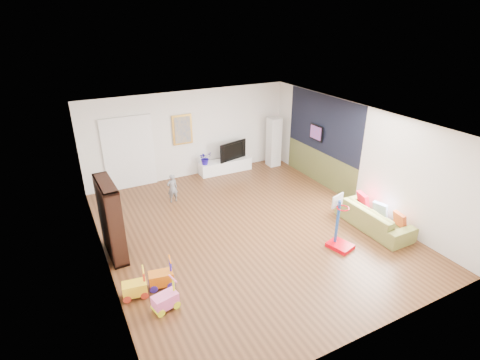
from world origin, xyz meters
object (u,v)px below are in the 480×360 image
media_console (225,166)px  bookshelf (111,219)px  basketball_hoop (343,223)px  sofa (374,218)px

media_console → bookshelf: size_ratio=1.02×
bookshelf → basketball_hoop: 4.96m
bookshelf → basketball_hoop: size_ratio=1.36×
bookshelf → basketball_hoop: bookshelf is taller
media_console → sofa: 5.11m
bookshelf → sofa: size_ratio=0.88×
media_console → basketball_hoop: size_ratio=1.38×
bookshelf → sofa: bookshelf is taller
media_console → basketball_hoop: (0.41, -5.11, 0.43)m
bookshelf → sofa: bearing=-19.6°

